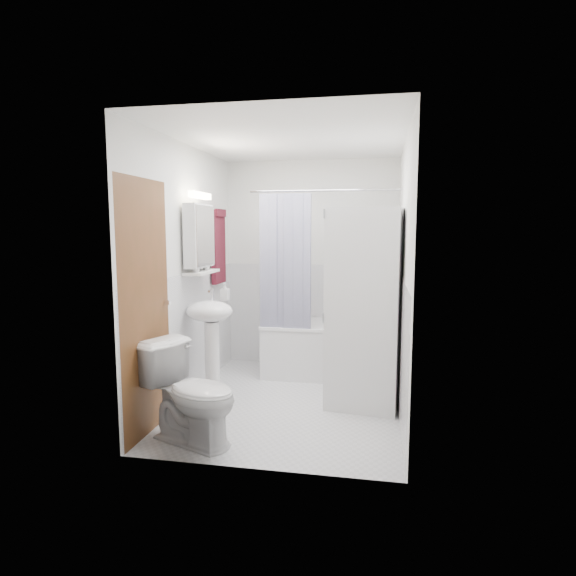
% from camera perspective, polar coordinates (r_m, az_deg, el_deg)
% --- Properties ---
extents(floor, '(2.60, 2.60, 0.00)m').
position_cam_1_polar(floor, '(4.65, 0.30, -13.32)').
color(floor, silver).
rests_on(floor, ground).
extents(room_walls, '(2.60, 2.60, 2.60)m').
position_cam_1_polar(room_walls, '(4.36, 0.31, 5.33)').
color(room_walls, white).
rests_on(room_walls, ground).
extents(wainscot, '(1.98, 2.58, 2.58)m').
position_cam_1_polar(wainscot, '(4.76, 0.94, -5.31)').
color(wainscot, white).
rests_on(wainscot, ground).
extents(door, '(0.05, 2.00, 2.00)m').
position_cam_1_polar(door, '(4.16, -14.07, -1.69)').
color(door, brown).
rests_on(door, ground).
extents(bathtub, '(1.52, 0.72, 0.58)m').
position_cam_1_polar(bathtub, '(5.39, 5.35, -6.93)').
color(bathtub, white).
rests_on(bathtub, ground).
extents(tub_spout, '(0.04, 0.12, 0.04)m').
position_cam_1_polar(tub_spout, '(5.59, 7.78, -0.40)').
color(tub_spout, silver).
rests_on(tub_spout, room_walls).
extents(curtain_rod, '(1.70, 0.02, 0.02)m').
position_cam_1_polar(curtain_rod, '(4.94, 5.24, 11.46)').
color(curtain_rod, silver).
rests_on(curtain_rod, room_walls).
extents(shower_curtain, '(0.55, 0.02, 1.45)m').
position_cam_1_polar(shower_curtain, '(5.01, -0.27, 2.84)').
color(shower_curtain, '#131345').
rests_on(shower_curtain, curtain_rod).
extents(sink, '(0.44, 0.37, 1.04)m').
position_cam_1_polar(sink, '(4.58, -9.19, -4.54)').
color(sink, white).
rests_on(sink, ground).
extents(medicine_cabinet, '(0.13, 0.50, 0.71)m').
position_cam_1_polar(medicine_cabinet, '(4.70, -10.45, 6.30)').
color(medicine_cabinet, white).
rests_on(medicine_cabinet, room_walls).
extents(shelf, '(0.18, 0.54, 0.02)m').
position_cam_1_polar(shelf, '(4.71, -10.18, 1.86)').
color(shelf, silver).
rests_on(shelf, room_walls).
extents(shower_caddy, '(0.22, 0.06, 0.02)m').
position_cam_1_polar(shower_caddy, '(5.55, 8.33, 2.14)').
color(shower_caddy, silver).
rests_on(shower_caddy, room_walls).
extents(towel, '(0.07, 0.34, 0.82)m').
position_cam_1_polar(towel, '(5.33, -8.23, 5.05)').
color(towel, maroon).
rests_on(towel, room_walls).
extents(washer_dryer, '(0.72, 0.71, 1.80)m').
position_cam_1_polar(washer_dryer, '(4.45, 9.16, -2.34)').
color(washer_dryer, white).
rests_on(washer_dryer, ground).
extents(toilet, '(0.87, 0.69, 0.75)m').
position_cam_1_polar(toilet, '(3.78, -11.28, -12.24)').
color(toilet, white).
rests_on(toilet, ground).
extents(soap_pump, '(0.08, 0.17, 0.08)m').
position_cam_1_polar(soap_pump, '(4.82, -7.48, -0.97)').
color(soap_pump, gray).
rests_on(soap_pump, sink).
extents(shelf_bottle, '(0.07, 0.18, 0.07)m').
position_cam_1_polar(shelf_bottle, '(4.57, -10.86, 2.28)').
color(shelf_bottle, gray).
rests_on(shelf_bottle, shelf).
extents(shelf_cup, '(0.10, 0.09, 0.10)m').
position_cam_1_polar(shelf_cup, '(4.82, -9.69, 2.73)').
color(shelf_cup, gray).
rests_on(shelf_cup, shelf).
extents(shampoo_a, '(0.13, 0.17, 0.13)m').
position_cam_1_polar(shampoo_a, '(5.56, 6.18, 2.97)').
color(shampoo_a, gray).
rests_on(shampoo_a, shower_caddy).
extents(shampoo_b, '(0.08, 0.21, 0.08)m').
position_cam_1_polar(shampoo_b, '(5.55, 7.42, 2.68)').
color(shampoo_b, '#284AA0').
rests_on(shampoo_b, shower_caddy).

